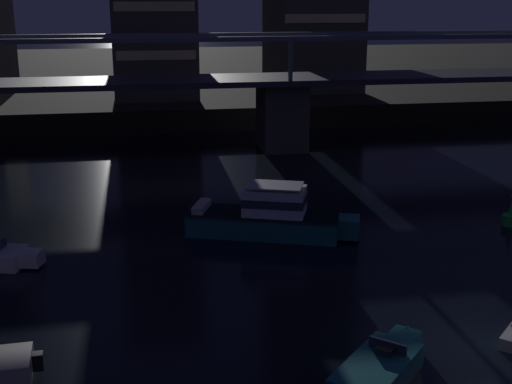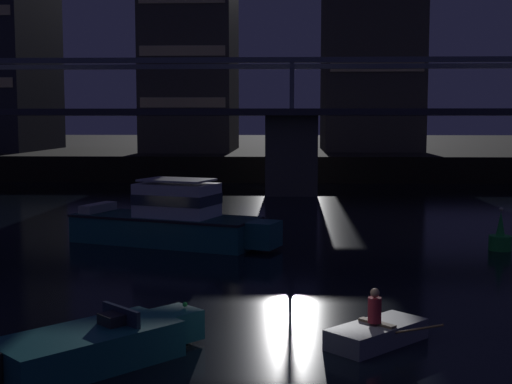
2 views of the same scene
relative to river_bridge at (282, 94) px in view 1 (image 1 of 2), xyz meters
The scene contains 6 objects.
ground_plane 34.91m from the river_bridge, 90.00° to the right, with size 400.00×400.00×0.00m, color black.
far_riverbank 48.13m from the river_bridge, 90.00° to the left, with size 240.00×80.00×2.20m, color black.
river_bridge is the anchor object (origin of this frame).
cabin_cruiser_near_left 21.91m from the river_bridge, 104.01° to the right, with size 9.28×5.33×2.79m.
speedboat_mid_left 36.41m from the river_bridge, 97.11° to the right, with size 4.32×4.45×1.16m.
channel_buoy 23.76m from the river_bridge, 69.25° to the right, with size 0.90×0.90×1.76m.
Camera 1 is at (-12.13, -20.56, 12.35)m, focal length 48.25 mm.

